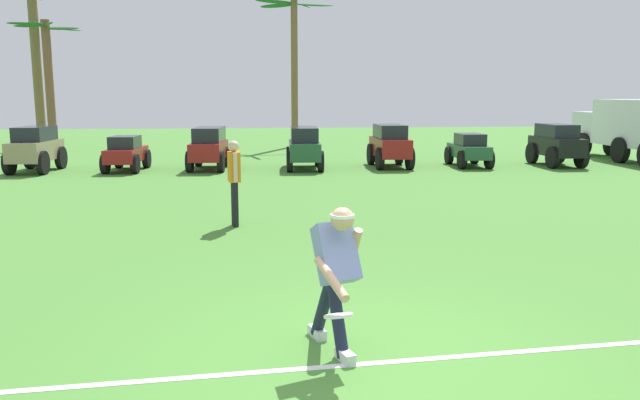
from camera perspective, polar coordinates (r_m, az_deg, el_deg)
name	(u,v)px	position (r m, az deg, el deg)	size (l,w,h in m)	color
ground_plane	(370,362)	(5.81, 4.60, -14.55)	(80.00, 80.00, 0.00)	#488434
field_line_paint	(371,363)	(5.78, 4.67, -14.65)	(23.82, 0.09, 0.01)	white
frisbee_thrower	(336,271)	(5.71, 1.43, -6.49)	(0.48, 1.15, 1.40)	#191E38
frisbee_in_flight	(339,316)	(5.30, 1.71, -10.52)	(0.32, 0.31, 0.08)	white
teammate_near_sideline	(234,175)	(11.38, -7.86, 2.28)	(0.25, 0.50, 1.56)	black
parked_car_slot_a	(35,148)	(21.32, -24.58, 4.36)	(1.26, 2.39, 1.40)	#998466
parked_car_slot_b	(126,153)	(20.57, -17.31, 4.13)	(1.20, 2.25, 1.10)	maroon
parked_car_slot_c	(209,147)	(20.40, -10.10, 4.82)	(1.31, 2.46, 1.34)	maroon
parked_car_slot_d	(304,146)	(20.18, -1.45, 4.91)	(1.24, 2.44, 1.34)	#235133
parked_car_slot_e	(390,145)	(20.81, 6.41, 5.06)	(1.17, 2.35, 1.40)	maroon
parked_car_slot_f	(469,149)	(21.46, 13.46, 4.51)	(1.15, 2.23, 1.10)	#235133
parked_car_slot_g	(556,144)	(22.51, 20.80, 4.83)	(1.18, 2.36, 1.40)	black
box_truck	(628,127)	(25.09, 26.36, 6.02)	(1.52, 5.93, 2.20)	silver
palm_tree_far_left	(36,55)	(30.22, -24.50, 12.00)	(3.50, 3.25, 7.07)	brown
palm_tree_left_of_centre	(48,73)	(29.16, -23.58, 10.63)	(2.87, 3.14, 5.45)	brown
palm_tree_right_of_centre	(294,57)	(29.05, -2.37, 12.95)	(3.64, 3.48, 6.87)	brown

